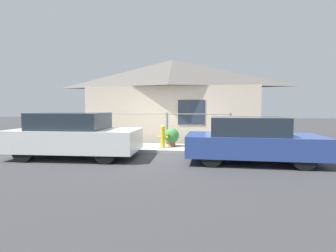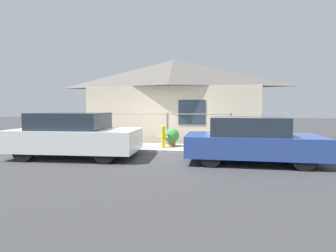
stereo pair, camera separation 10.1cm
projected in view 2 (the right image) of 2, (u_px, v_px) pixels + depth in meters
ground_plane at (160, 153)px, 8.73m from camera, size 60.00×60.00×0.00m
sidewalk at (164, 148)px, 9.54m from camera, size 24.00×1.65×0.11m
house at (173, 77)px, 11.69m from camera, size 7.73×2.23×3.66m
fence at (167, 127)px, 10.15m from camera, size 4.90×0.10×1.22m
car_left at (74, 135)px, 7.99m from camera, size 3.87×1.90×1.37m
car_right at (250, 140)px, 7.24m from camera, size 3.65×1.78×1.27m
fire_hydrant at (163, 136)px, 9.24m from camera, size 0.35×0.16×0.81m
potted_plant_near_hydrant at (172, 136)px, 9.59m from camera, size 0.54×0.54×0.67m
potted_plant_by_fence at (122, 136)px, 10.07m from camera, size 0.41×0.41×0.56m
potted_plant_corner at (244, 136)px, 9.63m from camera, size 0.57×0.57×0.67m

